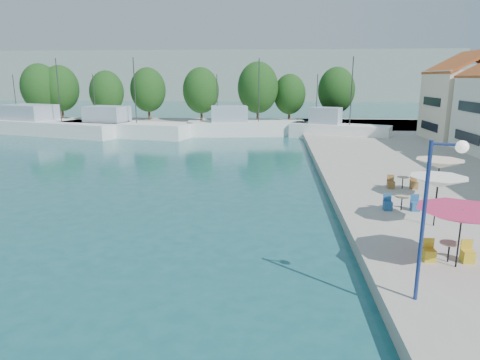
# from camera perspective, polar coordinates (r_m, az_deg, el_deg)

# --- Properties ---
(quay_far) EXTENTS (90.00, 16.00, 0.60)m
(quay_far) POSITION_cam_1_polar(r_m,az_deg,el_deg) (66.53, -4.46, 7.35)
(quay_far) COLOR #A49E94
(quay_far) RESTS_ON ground
(hill_west) EXTENTS (180.00, 40.00, 16.00)m
(hill_west) POSITION_cam_1_polar(r_m,az_deg,el_deg) (161.62, -7.09, 13.59)
(hill_west) COLOR gray
(hill_west) RESTS_ON ground
(hill_east) EXTENTS (140.00, 40.00, 12.00)m
(hill_east) POSITION_cam_1_polar(r_m,az_deg,el_deg) (182.20, 17.00, 12.47)
(hill_east) COLOR gray
(hill_east) RESTS_ON ground
(building_06) EXTENTS (9.00, 8.80, 10.20)m
(building_06) POSITION_cam_1_polar(r_m,az_deg,el_deg) (53.80, 28.69, 9.88)
(building_06) COLOR beige
(building_06) RESTS_ON quay_right
(trawler_01) EXTENTS (23.34, 12.54, 10.20)m
(trawler_01) POSITION_cam_1_polar(r_m,az_deg,el_deg) (63.69, -24.47, 6.61)
(trawler_01) COLOR silver
(trawler_01) RESTS_ON ground
(trawler_02) EXTENTS (17.82, 8.32, 10.20)m
(trawler_02) POSITION_cam_1_polar(r_m,az_deg,el_deg) (57.43, -15.45, 6.71)
(trawler_02) COLOR white
(trawler_02) RESTS_ON ground
(trawler_03) EXTENTS (15.79, 6.21, 10.20)m
(trawler_03) POSITION_cam_1_polar(r_m,az_deg,el_deg) (56.32, 0.51, 7.07)
(trawler_03) COLOR silver
(trawler_03) RESTS_ON ground
(trawler_04) EXTENTS (12.33, 7.30, 10.20)m
(trawler_04) POSITION_cam_1_polar(r_m,az_deg,el_deg) (54.32, 12.78, 6.51)
(trawler_04) COLOR white
(trawler_04) RESTS_ON ground
(tree_01) EXTENTS (6.11, 6.11, 9.04)m
(tree_01) POSITION_cam_1_polar(r_m,az_deg,el_deg) (77.86, -25.06, 11.11)
(tree_01) COLOR #3F2B19
(tree_01) RESTS_ON quay_far
(tree_02) EXTENTS (5.94, 5.94, 8.79)m
(tree_02) POSITION_cam_1_polar(r_m,az_deg,el_deg) (77.57, -22.83, 11.20)
(tree_02) COLOR #3F2B19
(tree_02) RESTS_ON quay_far
(tree_03) EXTENTS (5.34, 5.34, 7.90)m
(tree_03) POSITION_cam_1_polar(r_m,az_deg,el_deg) (72.24, -17.35, 11.13)
(tree_03) COLOR #3F2B19
(tree_03) RESTS_ON quay_far
(tree_04) EXTENTS (5.68, 5.68, 8.41)m
(tree_04) POSITION_cam_1_polar(r_m,az_deg,el_deg) (72.49, -12.16, 11.68)
(tree_04) COLOR #3F2B19
(tree_04) RESTS_ON quay_far
(tree_05) EXTENTS (5.65, 5.65, 8.37)m
(tree_05) POSITION_cam_1_polar(r_m,az_deg,el_deg) (68.23, -5.22, 11.80)
(tree_05) COLOR #3F2B19
(tree_05) RESTS_ON quay_far
(tree_06) EXTENTS (6.19, 6.19, 9.17)m
(tree_06) POSITION_cam_1_polar(r_m,az_deg,el_deg) (66.64, 2.40, 12.21)
(tree_06) COLOR #3F2B19
(tree_06) RESTS_ON quay_far
(tree_07) EXTENTS (4.97, 4.97, 7.36)m
(tree_07) POSITION_cam_1_polar(r_m,az_deg,el_deg) (68.52, 6.63, 11.29)
(tree_07) COLOR #3F2B19
(tree_07) RESTS_ON quay_far
(tree_08) EXTENTS (5.70, 5.70, 8.44)m
(tree_08) POSITION_cam_1_polar(r_m,az_deg,el_deg) (69.57, 12.73, 11.60)
(tree_08) COLOR #3F2B19
(tree_08) RESTS_ON quay_far
(umbrella_pink) EXTENTS (3.22, 3.22, 2.19)m
(umbrella_pink) POSITION_cam_1_polar(r_m,az_deg,el_deg) (17.16, 27.47, -4.34)
(umbrella_pink) COLOR black
(umbrella_pink) RESTS_ON quay_right
(umbrella_white) EXTENTS (2.60, 2.60, 2.36)m
(umbrella_white) POSITION_cam_1_polar(r_m,az_deg,el_deg) (21.49, 24.92, -0.24)
(umbrella_white) COLOR black
(umbrella_white) RESTS_ON quay_right
(umbrella_cream) EXTENTS (2.68, 2.68, 2.27)m
(umbrella_cream) POSITION_cam_1_polar(r_m,az_deg,el_deg) (26.55, 25.07, 1.95)
(umbrella_cream) COLOR black
(umbrella_cream) RESTS_ON quay_right
(cafe_table_01) EXTENTS (1.82, 0.70, 0.76)m
(cafe_table_01) POSITION_cam_1_polar(r_m,az_deg,el_deg) (18.04, 26.02, -8.91)
(cafe_table_01) COLOR black
(cafe_table_01) RESTS_ON quay_right
(cafe_table_02) EXTENTS (1.82, 0.70, 0.76)m
(cafe_table_02) POSITION_cam_1_polar(r_m,az_deg,el_deg) (23.80, 20.72, -3.15)
(cafe_table_02) COLOR black
(cafe_table_02) RESTS_ON quay_right
(cafe_table_03) EXTENTS (1.82, 0.70, 0.76)m
(cafe_table_03) POSITION_cam_1_polar(r_m,az_deg,el_deg) (28.47, 20.84, -0.52)
(cafe_table_03) COLOR black
(cafe_table_03) RESTS_ON quay_right
(street_lamp) EXTENTS (1.02, 0.43, 5.03)m
(street_lamp) POSITION_cam_1_polar(r_m,az_deg,el_deg) (13.71, 24.90, -1.51)
(street_lamp) COLOR navy
(street_lamp) RESTS_ON quay_right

